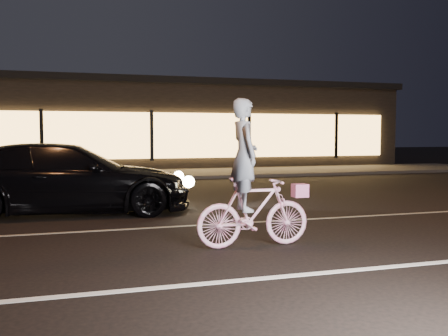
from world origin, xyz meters
name	(u,v)px	position (x,y,z in m)	size (l,w,h in m)	color
ground	(300,245)	(0.00, 0.00, 0.00)	(90.00, 90.00, 0.00)	black
lane_stripe_near	(353,270)	(0.00, -1.50, 0.00)	(60.00, 0.12, 0.01)	silver
lane_stripe_far	(254,222)	(0.00, 2.00, 0.00)	(60.00, 0.10, 0.01)	gray
sidewalk	(159,174)	(0.00, 13.00, 0.06)	(30.00, 4.00, 0.12)	#383533
storefront	(139,124)	(0.00, 18.97, 2.15)	(25.40, 8.42, 4.20)	black
cyclist	(251,195)	(-0.77, 0.07, 0.79)	(1.76, 0.60, 2.21)	#EF4E93
sedan	(67,179)	(-3.42, 4.11, 0.75)	(5.25, 2.35, 1.49)	black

